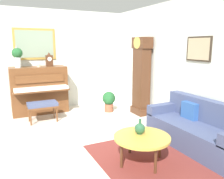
{
  "coord_description": "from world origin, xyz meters",
  "views": [
    {
      "loc": [
        4.05,
        -1.19,
        1.83
      ],
      "look_at": [
        -0.25,
        0.93,
        0.89
      ],
      "focal_mm": 36.52,
      "sensor_mm": 36.0,
      "label": 1
    }
  ],
  "objects": [
    {
      "name": "couch",
      "position": [
        1.21,
        1.95,
        0.31
      ],
      "size": [
        1.9,
        0.8,
        0.84
      ],
      "color": "#424C70",
      "rests_on": "ground_plane"
    },
    {
      "name": "coffee_table",
      "position": [
        1.28,
        0.7,
        0.41
      ],
      "size": [
        0.88,
        0.88,
        0.44
      ],
      "color": "gold",
      "rests_on": "ground_plane"
    },
    {
      "name": "grandfather_clock",
      "position": [
        -0.91,
        2.12,
        0.96
      ],
      "size": [
        0.52,
        0.34,
        2.03
      ],
      "color": "#4C2B19",
      "rests_on": "ground_plane"
    },
    {
      "name": "piano",
      "position": [
        -2.23,
        -0.28,
        0.63
      ],
      "size": [
        0.87,
        1.44,
        1.26
      ],
      "color": "brown",
      "rests_on": "ground_plane"
    },
    {
      "name": "wall_back",
      "position": [
        0.02,
        2.4,
        1.4
      ],
      "size": [
        5.3,
        0.13,
        2.8
      ],
      "color": "silver",
      "rests_on": "ground_plane"
    },
    {
      "name": "teacup",
      "position": [
        -2.17,
        -0.27,
        1.28
      ],
      "size": [
        0.12,
        0.12,
        0.06
      ],
      "color": "beige",
      "rests_on": "piano"
    },
    {
      "name": "mantel_clock",
      "position": [
        -2.23,
        0.02,
        1.43
      ],
      "size": [
        0.13,
        0.18,
        0.38
      ],
      "color": "#4C2B19",
      "rests_on": "piano"
    },
    {
      "name": "potted_plant",
      "position": [
        -1.48,
        1.45,
        0.32
      ],
      "size": [
        0.36,
        0.36,
        0.56
      ],
      "color": "#935138",
      "rests_on": "ground_plane"
    },
    {
      "name": "green_jug",
      "position": [
        1.18,
        0.72,
        0.53
      ],
      "size": [
        0.17,
        0.17,
        0.24
      ],
      "color": "#234C33",
      "rests_on": "coffee_table"
    },
    {
      "name": "ground_plane",
      "position": [
        0.0,
        0.0,
        -0.05
      ],
      "size": [
        6.4,
        6.0,
        0.1
      ],
      "primitive_type": "cube",
      "color": "beige"
    },
    {
      "name": "piano_bench",
      "position": [
        -1.41,
        -0.35,
        0.41
      ],
      "size": [
        0.42,
        0.7,
        0.48
      ],
      "color": "brown",
      "rests_on": "ground_plane"
    },
    {
      "name": "area_rug",
      "position": [
        1.36,
        0.81,
        0.0
      ],
      "size": [
        2.1,
        1.5,
        0.01
      ],
      "primitive_type": "cube",
      "color": "maroon",
      "rests_on": "ground_plane"
    },
    {
      "name": "wall_left",
      "position": [
        -2.6,
        -0.01,
        1.41
      ],
      "size": [
        0.13,
        4.9,
        2.8
      ],
      "color": "silver",
      "rests_on": "ground_plane"
    },
    {
      "name": "flower_vase",
      "position": [
        -2.23,
        -0.76,
        1.57
      ],
      "size": [
        0.26,
        0.26,
        0.58
      ],
      "color": "silver",
      "rests_on": "piano"
    }
  ]
}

